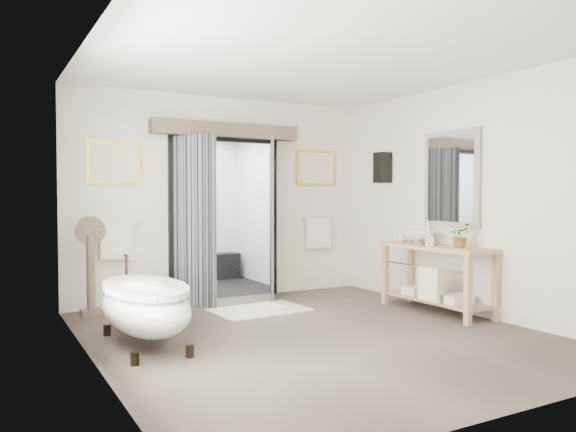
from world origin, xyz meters
The scene contains 13 objects.
ground_plane centered at (0.00, 0.00, 0.00)m, with size 5.00×5.00×0.00m, color brown.
room_shell centered at (-0.04, -0.12, 1.86)m, with size 4.52×5.02×2.91m.
shower_room centered at (0.00, 3.99, 0.91)m, with size 2.22×2.01×2.51m.
back_wall_dressing centered at (0.00, 2.32, 1.56)m, with size 3.82×0.77×2.52m.
clawfoot_tub centered at (-1.70, 0.45, 0.41)m, with size 0.76×1.70×0.83m.
vanity centered at (1.95, 0.24, 0.51)m, with size 0.57×1.60×0.85m.
pedestal_mirror centered at (-1.93, 2.11, 0.53)m, with size 0.37×0.24×1.24m.
rug centered at (0.04, 1.44, 0.01)m, with size 1.20×0.80×0.01m, color beige.
slippers centered at (0.14, 1.35, 0.04)m, with size 0.32×0.24×0.05m.
basin centered at (1.94, 0.57, 0.93)m, with size 0.47×0.47×0.16m, color white.
plant centered at (2.00, -0.10, 1.00)m, with size 0.27×0.23×0.30m, color gray.
soap_bottle_a centered at (1.86, 0.27, 0.94)m, with size 0.08×0.09×0.19m, color gray.
soap_bottle_b centered at (1.96, 0.88, 0.93)m, with size 0.13×0.13×0.16m, color gray.
Camera 1 is at (-3.13, -5.04, 1.48)m, focal length 35.00 mm.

